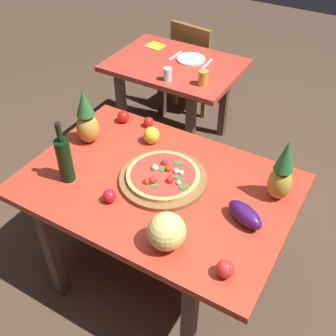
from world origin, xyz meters
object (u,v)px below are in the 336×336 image
Objects in this scene: drinking_glass_juice at (203,78)px; fork_utensil at (175,56)px; dining_chair at (196,62)px; tomato_beside_pepper at (149,122)px; tomato_near_board at (123,117)px; tomato_at_corner at (225,269)px; drinking_glass_water at (168,74)px; eggplant at (245,215)px; knife_utensil at (207,64)px; pineapple_left at (282,173)px; wine_bottle at (65,159)px; bell_pepper at (151,135)px; background_table at (175,77)px; dinner_plate at (191,59)px; pineapple_right at (87,120)px; pizza at (163,175)px; display_table at (158,194)px; tomato_by_bottle at (109,196)px; napkin_folded at (155,46)px; melon at (167,231)px; pizza_board at (163,179)px.

fork_utensil is at bearing 142.86° from drinking_glass_juice.
tomato_beside_pepper is (0.39, -1.40, 0.29)m from dining_chair.
tomato_at_corner is at bearing -35.40° from tomato_near_board.
drinking_glass_juice is at bearing 15.15° from drinking_glass_water.
knife_utensil is (-0.85, 1.35, -0.04)m from eggplant.
pineapple_left reaches higher than tomato_near_board.
wine_bottle is 0.54m from bell_pepper.
dining_chair is 2.49m from tomato_at_corner.
background_table is at bearing 107.53° from dining_chair.
dining_chair is 1.49m from tomato_near_board.
drinking_glass_water reaches higher than dinner_plate.
dinner_plate is (0.02, 1.22, -0.14)m from pineapple_right.
tomato_at_corner is at bearing -35.65° from pizza.
display_table is 1.38m from knife_utensil.
pineapple_left is 1.55m from dinner_plate.
pineapple_right is 5.36× the size of tomato_beside_pepper.
display_table is 6.90× the size of eggplant.
tomato_by_bottle is (-0.13, -0.23, 0.11)m from display_table.
pizza is 1.40m from dinner_plate.
eggplant is 0.65m from tomato_by_bottle.
pineapple_left reaches higher than fork_utensil.
pineapple_right is 1.35m from napkin_folded.
drinking_glass_water is at bearing 94.17° from wine_bottle.
display_table is 1.10m from drinking_glass_water.
melon is 1.88m from fork_utensil.
melon is 1.23× the size of napkin_folded.
pizza reaches higher than napkin_folded.
wine_bottle is 1.07m from pineapple_left.
display_table is 0.50m from eggplant.
pineapple_left reaches higher than tomato_by_bottle.
eggplant reaches higher than background_table.
wine_bottle is (0.28, -2.02, 0.39)m from dining_chair.
pizza_board is 6.70× the size of tomato_by_bottle.
wine_bottle is at bearing 175.03° from tomato_by_bottle.
fork_utensil is (-0.14, 0.00, -0.00)m from dinner_plate.
drinking_glass_water is at bearing -71.84° from background_table.
background_table is 1.03m from bell_pepper.
tomato_at_corner reaches higher than background_table.
tomato_by_bottle is at bearing -4.97° from wine_bottle.
drinking_glass_water is 0.51× the size of knife_utensil.
tomato_by_bottle is at bearing -72.59° from background_table.
display_table is 20.32× the size of tomato_by_bottle.
tomato_beside_pepper is (-0.80, 0.43, -0.01)m from eggplant.
pineapple_right is at bearing 172.54° from eggplant.
tomato_beside_pepper is (0.16, 0.04, -0.01)m from tomato_near_board.
dining_chair is at bearing 113.77° from melon.
wine_bottle is 4.67× the size of tomato_near_board.
tomato_at_corner is at bearing -9.40° from tomato_by_bottle.
pizza is at bearing -161.09° from pineapple_left.
tomato_by_bottle is (0.08, -0.51, -0.01)m from bell_pepper.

